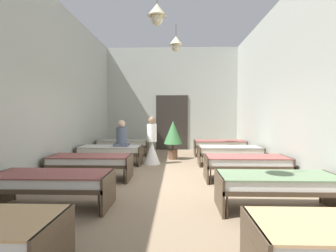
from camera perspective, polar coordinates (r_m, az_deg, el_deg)
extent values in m
cube|color=#8C755B|center=(6.33, -0.08, -12.05)|extent=(6.36, 11.67, 0.10)
cube|color=#B2B7AD|center=(11.78, 0.86, 5.91)|extent=(6.16, 0.20, 4.51)
cube|color=#B2B7AD|center=(6.94, -25.75, 8.16)|extent=(0.20, 11.07, 4.51)
cube|color=#B2B7AD|center=(6.76, 26.34, 8.31)|extent=(0.20, 11.07, 4.51)
cube|color=#2D2823|center=(11.64, 0.85, 0.77)|extent=(1.40, 0.06, 2.40)
cone|color=beige|center=(6.60, -2.41, 23.87)|extent=(0.44, 0.44, 0.28)
sphere|color=beige|center=(6.52, -2.40, 22.07)|extent=(0.28, 0.28, 0.28)
cylinder|color=brown|center=(9.14, 1.73, 20.12)|extent=(0.02, 0.02, 0.39)
cone|color=beige|center=(9.04, 1.73, 18.04)|extent=(0.44, 0.44, 0.28)
sphere|color=beige|center=(8.99, 1.72, 16.69)|extent=(0.28, 0.28, 0.28)
cylinder|color=#473828|center=(3.22, -21.27, -22.63)|extent=(0.03, 0.03, 0.34)
cube|color=#473828|center=(2.86, -23.19, -23.50)|extent=(0.04, 0.84, 0.57)
cylinder|color=#473828|center=(3.10, 17.12, -23.68)|extent=(0.03, 0.03, 0.34)
cylinder|color=#473828|center=(5.59, -30.24, -11.97)|extent=(0.03, 0.03, 0.34)
cylinder|color=#473828|center=(4.26, -14.75, -16.27)|extent=(0.03, 0.03, 0.34)
cylinder|color=#473828|center=(4.92, -12.28, -13.67)|extent=(0.03, 0.03, 0.34)
cube|color=#473828|center=(4.83, -23.67, -11.61)|extent=(1.90, 0.84, 0.07)
cube|color=#473828|center=(4.54, -12.69, -13.52)|extent=(0.04, 0.84, 0.57)
cube|color=white|center=(4.80, -23.69, -10.39)|extent=(1.82, 0.78, 0.14)
cube|color=#8C4C47|center=(4.79, -23.70, -9.43)|extent=(1.86, 0.82, 0.02)
cylinder|color=#473828|center=(4.16, 12.66, -16.69)|extent=(0.03, 0.03, 0.34)
cylinder|color=#473828|center=(4.84, 11.02, -13.94)|extent=(0.03, 0.03, 0.34)
cylinder|color=#473828|center=(5.39, 30.09, -12.52)|extent=(0.03, 0.03, 0.34)
cube|color=#473828|center=(4.67, 22.63, -12.08)|extent=(1.90, 0.84, 0.07)
cube|color=#473828|center=(4.45, 11.01, -13.81)|extent=(0.04, 0.84, 0.57)
cube|color=white|center=(4.64, 22.65, -10.82)|extent=(1.82, 0.78, 0.14)
cube|color=slate|center=(4.62, 22.66, -9.83)|extent=(1.86, 0.82, 0.02)
cylinder|color=#473828|center=(6.60, -24.70, -9.70)|extent=(0.03, 0.03, 0.34)
cylinder|color=#473828|center=(7.23, -22.12, -8.60)|extent=(0.03, 0.03, 0.34)
cylinder|color=#473828|center=(6.03, -9.49, -10.64)|extent=(0.03, 0.03, 0.34)
cylinder|color=#473828|center=(6.73, -8.27, -9.28)|extent=(0.03, 0.03, 0.34)
cube|color=#473828|center=(6.56, -16.42, -7.83)|extent=(1.90, 0.84, 0.07)
cube|color=#473828|center=(6.92, -23.82, -8.15)|extent=(0.04, 0.84, 0.57)
cube|color=#473828|center=(6.34, -8.32, -8.91)|extent=(0.04, 0.84, 0.57)
cube|color=white|center=(6.54, -16.43, -6.93)|extent=(1.82, 0.78, 0.14)
cube|color=#8C4C47|center=(6.52, -16.44, -6.22)|extent=(1.86, 0.82, 0.02)
cylinder|color=#473828|center=(5.97, 9.19, -10.79)|extent=(0.03, 0.03, 0.34)
cylinder|color=#473828|center=(6.67, 8.40, -9.39)|extent=(0.03, 0.03, 0.34)
cylinder|color=#473828|center=(6.42, 25.03, -10.04)|extent=(0.03, 0.03, 0.34)
cylinder|color=#473828|center=(7.07, 22.71, -8.86)|extent=(0.03, 0.03, 0.34)
cube|color=#473828|center=(6.44, 16.57, -8.02)|extent=(1.90, 0.84, 0.07)
cube|color=#473828|center=(6.28, 8.23, -9.02)|extent=(0.04, 0.84, 0.57)
cube|color=#473828|center=(6.75, 24.31, -8.42)|extent=(0.04, 0.84, 0.57)
cube|color=white|center=(6.42, 16.58, -7.10)|extent=(1.82, 0.78, 0.14)
cube|color=#8C4C47|center=(6.41, 16.59, -6.38)|extent=(1.86, 0.82, 0.02)
cylinder|color=#473828|center=(8.31, -18.79, -7.15)|extent=(0.03, 0.03, 0.34)
cylinder|color=#473828|center=(8.98, -17.16, -6.42)|extent=(0.03, 0.03, 0.34)
cylinder|color=#473828|center=(7.87, -6.74, -7.56)|extent=(0.03, 0.03, 0.34)
cylinder|color=#473828|center=(8.57, -6.02, -6.74)|extent=(0.03, 0.03, 0.34)
cube|color=#473828|center=(8.36, -12.31, -5.60)|extent=(1.90, 0.84, 0.07)
cube|color=#473828|center=(8.64, -18.33, -5.99)|extent=(0.04, 0.84, 0.57)
cube|color=#473828|center=(8.19, -5.95, -6.34)|extent=(0.04, 0.84, 0.57)
cube|color=silver|center=(8.34, -12.32, -4.88)|extent=(1.82, 0.78, 0.14)
cube|color=beige|center=(8.33, -12.32, -4.32)|extent=(1.86, 0.82, 0.02)
cylinder|color=#473828|center=(7.82, 7.41, -7.63)|extent=(0.03, 0.03, 0.34)
cylinder|color=#473828|center=(8.52, 6.94, -6.80)|extent=(0.03, 0.03, 0.34)
cylinder|color=#473828|center=(8.17, 19.75, -7.32)|extent=(0.03, 0.03, 0.34)
cylinder|color=#473828|center=(8.85, 18.31, -6.56)|extent=(0.03, 0.03, 0.34)
cube|color=#473828|center=(8.26, 13.22, -5.69)|extent=(1.90, 0.84, 0.07)
cube|color=#473828|center=(8.15, 6.74, -6.39)|extent=(0.04, 0.84, 0.57)
cube|color=#473828|center=(8.51, 19.40, -6.13)|extent=(0.04, 0.84, 0.57)
cube|color=silver|center=(8.25, 13.22, -4.97)|extent=(1.82, 0.78, 0.14)
cube|color=#9E9E93|center=(8.24, 13.23, -4.41)|extent=(1.86, 0.82, 0.02)
cylinder|color=#473828|center=(10.09, -14.96, -5.43)|extent=(0.03, 0.03, 0.34)
cylinder|color=#473828|center=(10.77, -13.85, -4.93)|extent=(0.03, 0.03, 0.34)
cylinder|color=#473828|center=(9.73, -5.06, -5.65)|extent=(0.03, 0.03, 0.34)
cylinder|color=#473828|center=(10.44, -4.58, -5.10)|extent=(0.03, 0.03, 0.34)
cube|color=#473828|center=(10.20, -9.69, -4.14)|extent=(1.90, 0.84, 0.07)
cube|color=#473828|center=(10.43, -14.71, -4.53)|extent=(0.04, 0.84, 0.57)
cube|color=#473828|center=(10.06, -4.47, -4.71)|extent=(0.04, 0.84, 0.57)
cube|color=silver|center=(10.18, -9.69, -3.56)|extent=(1.82, 0.78, 0.14)
cube|color=#9E9E93|center=(10.18, -9.69, -3.10)|extent=(1.86, 0.82, 0.02)
cylinder|color=#473828|center=(9.69, 6.32, -5.69)|extent=(0.03, 0.03, 0.34)
cylinder|color=#473828|center=(10.40, 6.01, -5.13)|extent=(0.03, 0.03, 0.34)
cylinder|color=#473828|center=(9.97, 16.39, -5.54)|extent=(0.03, 0.03, 0.34)
cylinder|color=#473828|center=(10.67, 15.42, -5.02)|extent=(0.03, 0.03, 0.34)
cube|color=#473828|center=(10.12, 11.10, -4.20)|extent=(1.90, 0.84, 0.07)
cube|color=#473828|center=(10.02, 5.82, -4.74)|extent=(0.04, 0.84, 0.57)
cube|color=#473828|center=(10.32, 16.22, -4.62)|extent=(0.04, 0.84, 0.57)
cube|color=silver|center=(10.11, 11.10, -3.61)|extent=(1.82, 0.78, 0.14)
cube|color=#8C4C47|center=(10.10, 11.11, -3.15)|extent=(1.86, 0.82, 0.02)
cone|color=white|center=(8.27, -3.51, -5.81)|extent=(0.52, 0.52, 0.70)
cylinder|color=white|center=(8.20, -3.52, -1.48)|extent=(0.30, 0.30, 0.55)
sphere|color=#846047|center=(8.18, -3.53, 1.21)|extent=(0.22, 0.22, 0.22)
cone|color=white|center=(8.18, -3.53, 1.75)|extent=(0.18, 0.18, 0.10)
cylinder|color=#515B70|center=(8.19, -10.03, -2.30)|extent=(0.32, 0.32, 0.58)
cube|color=#515B70|center=(8.21, -10.01, -4.04)|extent=(0.44, 0.44, 0.08)
sphere|color=beige|center=(8.17, -10.05, 0.50)|extent=(0.22, 0.22, 0.22)
cylinder|color=brown|center=(9.17, 1.09, -6.15)|extent=(0.32, 0.32, 0.33)
cylinder|color=brown|center=(9.13, 1.09, -4.49)|extent=(0.06, 0.06, 0.20)
cone|color=#3D7A42|center=(9.08, 1.09, -1.37)|extent=(0.64, 0.64, 0.80)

